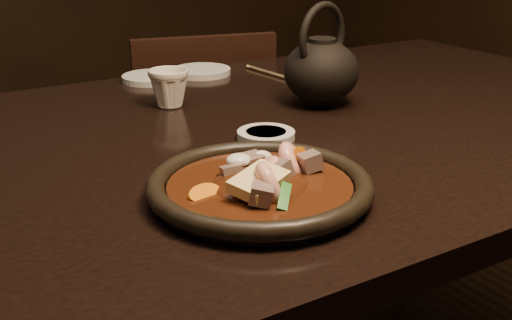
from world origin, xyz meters
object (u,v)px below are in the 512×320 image
table (265,170)px  teapot (322,68)px  chair (199,161)px  tea_cup (169,87)px  plate (260,187)px

table → teapot: teapot is taller
chair → table: bearing=87.3°
tea_cup → teapot: 0.27m
chair → tea_cup: tea_cup is taller
table → plate: 0.30m
plate → tea_cup: (0.07, 0.43, 0.02)m
plate → chair: bearing=68.1°
teapot → chair: bearing=69.9°
teapot → plate: bearing=-152.6°
table → tea_cup: tea_cup is taller
plate → tea_cup: size_ratio=3.79×
table → chair: chair is taller
table → tea_cup: bearing=113.8°
tea_cup → teapot: teapot is taller
table → tea_cup: (-0.08, 0.19, 0.11)m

